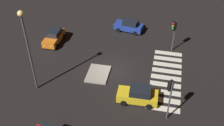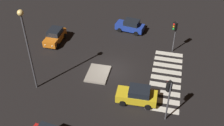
% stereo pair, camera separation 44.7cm
% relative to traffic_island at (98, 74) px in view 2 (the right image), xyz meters
% --- Properties ---
extents(ground_plane, '(80.00, 80.00, 0.00)m').
position_rel_traffic_island_xyz_m(ground_plane, '(1.06, -1.31, -0.09)').
color(ground_plane, black).
extents(traffic_island, '(3.13, 2.38, 0.18)m').
position_rel_traffic_island_xyz_m(traffic_island, '(0.00, 0.00, 0.00)').
color(traffic_island, gray).
rests_on(traffic_island, ground).
extents(car_blue, '(2.22, 3.96, 1.65)m').
position_rel_traffic_island_xyz_m(car_blue, '(9.84, -1.71, 0.72)').
color(car_blue, '#1E389E').
rests_on(car_blue, ground).
extents(car_yellow, '(1.96, 3.97, 1.70)m').
position_rel_traffic_island_xyz_m(car_yellow, '(-3.06, -4.77, 0.75)').
color(car_yellow, gold).
rests_on(car_yellow, ground).
extents(car_orange, '(3.88, 1.84, 1.68)m').
position_rel_traffic_island_xyz_m(car_orange, '(5.04, 7.04, 0.73)').
color(car_orange, orange).
rests_on(car_orange, ground).
extents(traffic_light_south, '(0.54, 0.53, 4.33)m').
position_rel_traffic_island_xyz_m(traffic_light_south, '(-4.54, -7.54, 3.19)').
color(traffic_light_south, '#47474C').
rests_on(traffic_light_south, ground).
extents(traffic_light_east, '(0.54, 0.53, 3.97)m').
position_rel_traffic_island_xyz_m(traffic_light_east, '(6.29, -7.47, 2.92)').
color(traffic_light_east, '#47474C').
rests_on(traffic_light_east, ground).
extents(street_lamp, '(0.56, 0.56, 8.73)m').
position_rel_traffic_island_xyz_m(street_lamp, '(-3.43, 5.55, 5.75)').
color(street_lamp, '#47474C').
rests_on(street_lamp, ground).
extents(crosswalk_near, '(9.90, 3.20, 0.02)m').
position_rel_traffic_island_xyz_m(crosswalk_near, '(1.06, -7.25, -0.08)').
color(crosswalk_near, silver).
rests_on(crosswalk_near, ground).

